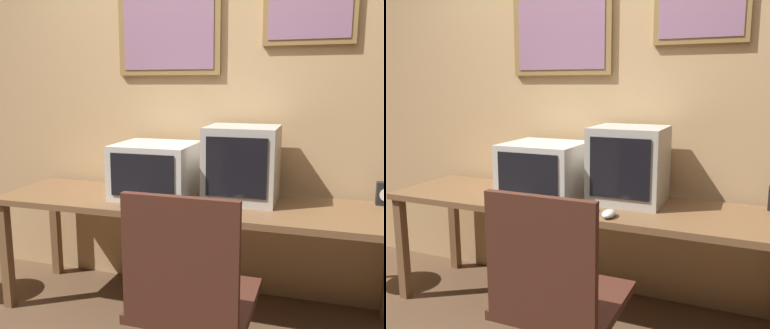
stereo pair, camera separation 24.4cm
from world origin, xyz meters
The scene contains 8 objects.
wall_back centered at (0.00, 1.39, 1.31)m, with size 8.00×0.08×2.60m.
desk centered at (0.00, 1.00, 0.64)m, with size 2.33×0.61×0.70m.
monitor_left centered at (-0.24, 1.05, 0.86)m, with size 0.46×0.43×0.32m.
monitor_right centered at (0.27, 1.12, 0.92)m, with size 0.41×0.37×0.43m.
keyboard_main centered at (-0.02, 0.79, 0.72)m, with size 0.39×0.15×0.03m.
mouse_near_keyboard centered at (0.26, 0.78, 0.72)m, with size 0.06×0.11×0.04m.
mouse_far_corner centered at (-0.28, 0.78, 0.72)m, with size 0.06×0.11×0.04m.
office_chair centered at (0.23, 0.26, 0.42)m, with size 0.51×0.51×0.98m.
Camera 2 is at (0.93, -1.20, 1.37)m, focal length 40.00 mm.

